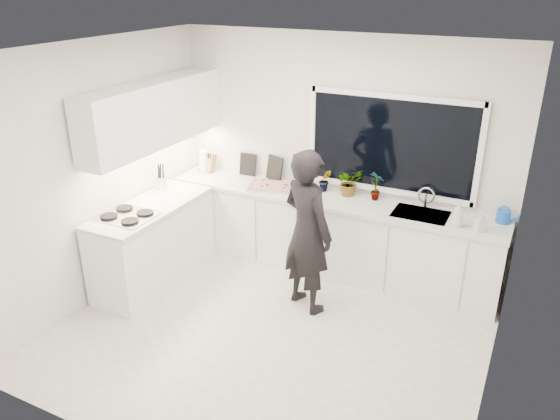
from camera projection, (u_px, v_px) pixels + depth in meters
The scene contains 25 objects.
floor at pixel (271, 333), 5.40m from camera, with size 4.00×3.50×0.02m, color beige.
wall_back at pixel (340, 154), 6.30m from camera, with size 4.00×0.02×2.70m, color white.
wall_left at pixel (99, 173), 5.68m from camera, with size 0.02×3.50×2.70m, color white.
wall_right at pixel (510, 255), 4.03m from camera, with size 0.02×3.50×2.70m, color white.
ceiling at pixel (268, 50), 4.31m from camera, with size 4.00×3.50×0.02m, color white.
window at pixel (391, 144), 5.95m from camera, with size 1.80×0.02×1.00m, color black.
base_cabinets_back at pixel (327, 235), 6.41m from camera, with size 3.92×0.58×0.88m, color white.
base_cabinets_left at pixel (154, 244), 6.19m from camera, with size 0.58×1.60×0.88m, color white.
countertop_back at pixel (328, 199), 6.22m from camera, with size 3.94×0.62×0.04m, color silver.
countertop_left at pixel (150, 207), 6.01m from camera, with size 0.62×1.60×0.04m, color silver.
upper_cabinets at pixel (154, 114), 5.96m from camera, with size 0.34×2.10×0.70m, color white.
sink at pixel (420, 218), 5.81m from camera, with size 0.58×0.42×0.14m, color silver.
faucet at pixel (426, 198), 5.91m from camera, with size 0.03×0.03×0.22m, color silver.
stovetop at pixel (127, 215), 5.72m from camera, with size 0.56×0.48×0.03m, color black.
person at pixel (307, 232), 5.51m from camera, with size 0.63×0.42×1.74m, color black.
pizza_tray at pixel (271, 187), 6.48m from camera, with size 0.50×0.37×0.03m, color #B8B8BC.
pizza at pixel (271, 185), 6.48m from camera, with size 0.46×0.33×0.01m, color #C13E19.
watering_can at pixel (503, 216), 5.57m from camera, with size 0.14×0.14×0.13m, color blue.
paper_towel_roll at pixel (204, 162), 6.97m from camera, with size 0.11×0.11×0.26m, color white.
knife_block at pixel (210, 163), 6.99m from camera, with size 0.13×0.10×0.22m, color olive.
utensil_crock at pixel (162, 183), 6.41m from camera, with size 0.13×0.13×0.16m, color silver.
picture_frame_large at pixel (248, 164), 6.85m from camera, with size 0.22×0.02×0.28m, color black.
picture_frame_small at pixel (275, 168), 6.69m from camera, with size 0.25×0.02×0.30m, color black.
herb_plants at pixel (352, 183), 6.20m from camera, with size 0.82×0.38×0.34m.
soap_bottles at pixel (467, 216), 5.42m from camera, with size 0.34×0.13×0.28m.
Camera 1 is at (2.08, -3.95, 3.27)m, focal length 35.00 mm.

